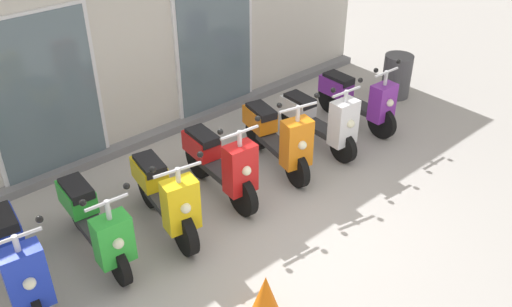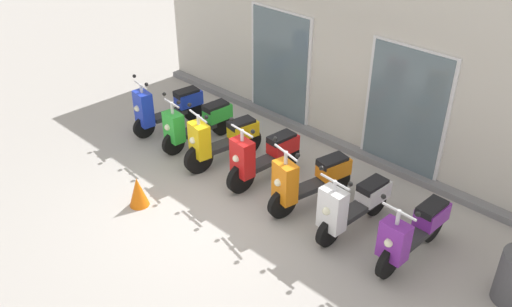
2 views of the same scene
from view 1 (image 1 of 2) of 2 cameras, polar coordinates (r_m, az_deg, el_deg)
The scene contains 11 objects.
ground_plane at distance 6.71m, azimuth 2.44°, elevation -7.93°, with size 40.00×40.00×0.00m, color #A8A39E.
storefront_facade at distance 8.09m, azimuth -13.15°, elevation 12.28°, with size 9.39×0.50×3.49m.
scooter_blue at distance 6.08m, azimuth -23.66°, elevation -9.90°, with size 0.60×1.57×1.24m.
scooter_green at distance 6.34m, azimuth -16.46°, elevation -6.81°, with size 0.52×1.59×1.17m.
scooter_yellow at distance 6.53m, azimuth -9.45°, elevation -4.32°, with size 0.66×1.58×1.24m.
scooter_red at distance 7.00m, azimuth -3.74°, elevation -0.99°, with size 0.59×1.57×1.28m.
scooter_orange at distance 7.56m, azimuth 2.26°, elevation 1.78°, with size 0.73×1.59×1.29m.
scooter_white at distance 8.11m, azimuth 6.67°, elevation 3.56°, with size 0.59×1.55×1.23m.
scooter_purple at distance 8.82m, azimuth 10.51°, elevation 5.70°, with size 0.58×1.59×1.21m.
trash_bin at distance 9.99m, azimuth 14.45°, elevation 7.83°, with size 0.49×0.49×0.76m, color #4C4C51.
traffic_cone at distance 5.56m, azimuth 1.00°, elevation -14.64°, with size 0.32×0.32×0.52m, color orange.
Camera 1 is at (-3.66, -3.62, 4.30)m, focal length 38.42 mm.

